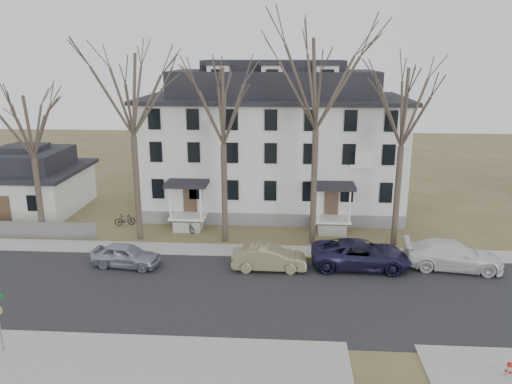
# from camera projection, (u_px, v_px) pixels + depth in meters

# --- Properties ---
(ground) EXTENTS (120.00, 120.00, 0.00)m
(ground) POSITION_uv_depth(u_px,v_px,m) (300.00, 314.00, 24.88)
(ground) COLOR brown
(ground) RESTS_ON ground
(main_road) EXTENTS (120.00, 10.00, 0.04)m
(main_road) POSITION_uv_depth(u_px,v_px,m) (300.00, 295.00, 26.80)
(main_road) COLOR #27272A
(main_road) RESTS_ON ground
(far_sidewalk) EXTENTS (120.00, 2.00, 0.08)m
(far_sidewalk) POSITION_uv_depth(u_px,v_px,m) (298.00, 252.00, 32.57)
(far_sidewalk) COLOR #A09F97
(far_sidewalk) RESTS_ON ground
(near_sidewalk_left) EXTENTS (20.00, 5.00, 0.08)m
(near_sidewalk_left) POSITION_uv_depth(u_px,v_px,m) (109.00, 369.00, 20.57)
(near_sidewalk_left) COLOR #A09F97
(near_sidewalk_left) RESTS_ON ground
(yellow_curb) EXTENTS (14.00, 0.25, 0.06)m
(yellow_curb) POSITION_uv_depth(u_px,v_px,m) (378.00, 260.00, 31.39)
(yellow_curb) COLOR gold
(yellow_curb) RESTS_ON ground
(boarding_house) EXTENTS (20.80, 12.36, 12.05)m
(boarding_house) POSITION_uv_depth(u_px,v_px,m) (273.00, 144.00, 40.82)
(boarding_house) COLOR slate
(boarding_house) RESTS_ON ground
(small_house) EXTENTS (8.70, 8.70, 5.00)m
(small_house) POSITION_uv_depth(u_px,v_px,m) (29.00, 183.00, 41.03)
(small_house) COLOR silver
(small_house) RESTS_ON ground
(fence) EXTENTS (14.00, 0.06, 1.20)m
(fence) POSITION_uv_depth(u_px,v_px,m) (1.00, 237.00, 35.32)
(fence) COLOR gray
(fence) RESTS_ON ground
(tree_far_left) EXTENTS (8.40, 8.40, 13.72)m
(tree_far_left) POSITION_uv_depth(u_px,v_px,m) (130.00, 89.00, 32.21)
(tree_far_left) COLOR #473B31
(tree_far_left) RESTS_ON ground
(tree_mid_left) EXTENTS (7.80, 7.80, 12.74)m
(tree_mid_left) POSITION_uv_depth(u_px,v_px,m) (223.00, 101.00, 32.03)
(tree_mid_left) COLOR #473B31
(tree_mid_left) RESTS_ON ground
(tree_center) EXTENTS (9.00, 9.00, 14.70)m
(tree_center) POSITION_uv_depth(u_px,v_px,m) (317.00, 78.00, 31.26)
(tree_center) COLOR #473B31
(tree_center) RESTS_ON ground
(tree_mid_right) EXTENTS (7.80, 7.80, 12.74)m
(tree_mid_right) POSITION_uv_depth(u_px,v_px,m) (404.00, 102.00, 31.31)
(tree_mid_right) COLOR #473B31
(tree_mid_right) RESTS_ON ground
(tree_bungalow) EXTENTS (6.60, 6.60, 10.78)m
(tree_bungalow) POSITION_uv_depth(u_px,v_px,m) (30.00, 122.00, 33.24)
(tree_bungalow) COLOR #473B31
(tree_bungalow) RESTS_ON ground
(car_silver) EXTENTS (4.37, 2.22, 1.43)m
(car_silver) POSITION_uv_depth(u_px,v_px,m) (126.00, 256.00, 30.23)
(car_silver) COLOR #9696AB
(car_silver) RESTS_ON ground
(car_tan) EXTENTS (4.47, 1.62, 1.46)m
(car_tan) POSITION_uv_depth(u_px,v_px,m) (269.00, 258.00, 29.78)
(car_tan) COLOR #837F54
(car_tan) RESTS_ON ground
(car_navy) EXTENTS (6.00, 2.85, 1.66)m
(car_navy) POSITION_uv_depth(u_px,v_px,m) (361.00, 255.00, 30.06)
(car_navy) COLOR #1D1B3A
(car_navy) RESTS_ON ground
(car_white) EXTENTS (5.96, 3.00, 1.66)m
(car_white) POSITION_uv_depth(u_px,v_px,m) (453.00, 256.00, 29.90)
(car_white) COLOR white
(car_white) RESTS_ON ground
(bicycle_left) EXTENTS (1.58, 1.33, 0.81)m
(bicycle_left) POSITION_uv_depth(u_px,v_px,m) (187.00, 227.00, 36.12)
(bicycle_left) COLOR black
(bicycle_left) RESTS_ON ground
(bicycle_right) EXTENTS (1.58, 0.89, 0.91)m
(bicycle_right) POSITION_uv_depth(u_px,v_px,m) (125.00, 220.00, 37.47)
(bicycle_right) COLOR black
(bicycle_right) RESTS_ON ground
(fire_hydrant) EXTENTS (0.31, 0.30, 0.76)m
(fire_hydrant) POSITION_uv_depth(u_px,v_px,m) (509.00, 371.00, 19.82)
(fire_hydrant) COLOR #B7B7BA
(fire_hydrant) RESTS_ON ground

